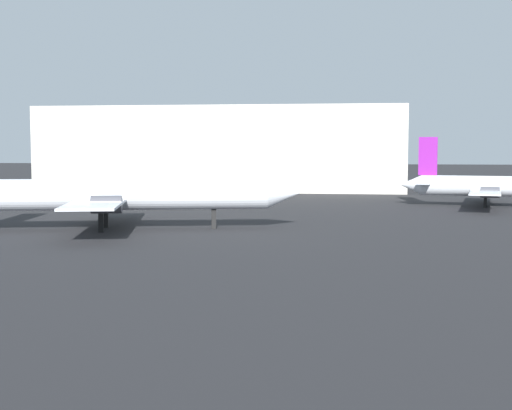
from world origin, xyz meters
name	(u,v)px	position (x,y,z in m)	size (l,w,h in m)	color
airplane_on_taxiway	(114,195)	(-18.46, 51.46, 3.23)	(33.12, 22.61, 9.75)	silver
airplane_distant	(491,186)	(20.29, 81.14, 2.63)	(23.20, 23.73, 8.80)	silver
terminal_building	(224,149)	(-19.48, 113.28, 7.19)	(62.63, 19.81, 14.39)	beige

